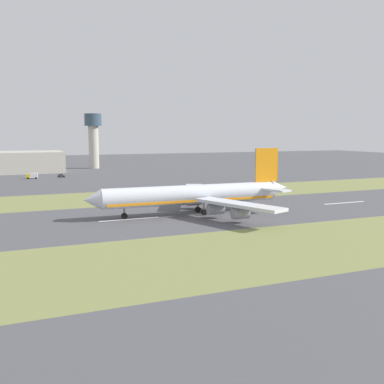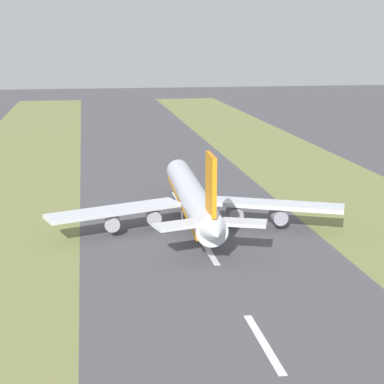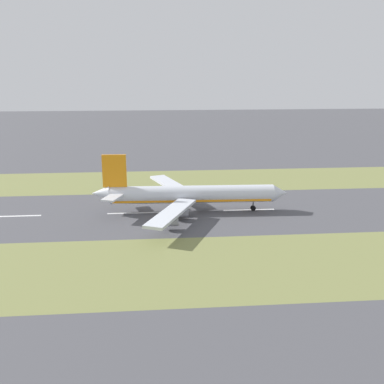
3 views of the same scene
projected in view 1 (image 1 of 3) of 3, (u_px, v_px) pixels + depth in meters
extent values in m
plane|color=#4C4C51|center=(195.00, 214.00, 139.51)|extent=(800.00, 800.00, 0.00)
cube|color=olive|center=(276.00, 248.00, 98.40)|extent=(40.00, 600.00, 0.01)
cube|color=olive|center=(151.00, 196.00, 180.61)|extent=(40.00, 600.00, 0.01)
cube|color=silver|center=(345.00, 203.00, 162.29)|extent=(1.20, 18.00, 0.01)
cube|color=silver|center=(248.00, 210.00, 146.88)|extent=(1.20, 18.00, 0.01)
cube|color=silver|center=(129.00, 219.00, 131.46)|extent=(1.20, 18.00, 0.01)
cylinder|color=silver|center=(192.00, 195.00, 138.45)|extent=(7.83, 56.17, 6.00)
cone|color=silver|center=(92.00, 200.00, 127.61)|extent=(6.04, 5.19, 5.88)
cone|color=silver|center=(279.00, 188.00, 149.36)|extent=(5.29, 6.16, 5.10)
cube|color=orange|center=(192.00, 200.00, 138.66)|extent=(7.46, 53.92, 0.70)
cube|color=silver|center=(239.00, 204.00, 124.93)|extent=(29.29, 15.61, 0.90)
cube|color=silver|center=(193.00, 190.00, 157.33)|extent=(28.95, 17.22, 0.90)
cylinder|color=#93939E|center=(216.00, 209.00, 131.98)|extent=(3.36, 4.90, 3.20)
cylinder|color=#93939E|center=(240.00, 213.00, 124.89)|extent=(3.36, 4.90, 3.20)
cylinder|color=#93939E|center=(194.00, 201.00, 148.64)|extent=(3.36, 4.90, 3.20)
cylinder|color=#93939E|center=(194.00, 196.00, 158.21)|extent=(3.36, 4.90, 3.20)
cube|color=orange|center=(266.00, 165.00, 146.58)|extent=(1.06, 8.02, 11.00)
cube|color=silver|center=(275.00, 190.00, 142.47)|extent=(10.83, 7.00, 0.60)
cube|color=silver|center=(257.00, 186.00, 152.65)|extent=(10.90, 7.54, 0.60)
cylinder|color=#59595E|center=(124.00, 211.00, 131.37)|extent=(0.50, 0.50, 3.20)
cylinder|color=black|center=(124.00, 216.00, 131.58)|extent=(0.96, 1.83, 1.80)
cylinder|color=#59595E|center=(204.00, 207.00, 137.59)|extent=(0.50, 0.50, 3.20)
cylinder|color=black|center=(204.00, 212.00, 137.80)|extent=(0.96, 1.83, 1.80)
cylinder|color=#59595E|center=(198.00, 205.00, 142.40)|extent=(0.50, 0.50, 3.20)
cylinder|color=black|center=(198.00, 210.00, 142.61)|extent=(0.96, 1.83, 1.80)
cylinder|color=#B2AD9E|center=(94.00, 147.00, 319.00)|extent=(7.00, 7.00, 30.14)
cylinder|color=#334756|center=(93.00, 120.00, 316.48)|extent=(12.00, 12.00, 8.50)
cube|color=gold|center=(28.00, 176.00, 246.80)|extent=(2.49, 2.32, 2.00)
cube|color=silver|center=(34.00, 176.00, 247.47)|extent=(2.80, 4.30, 2.60)
cylinder|color=black|center=(28.00, 178.00, 245.87)|extent=(0.50, 1.04, 1.00)
cylinder|color=black|center=(28.00, 178.00, 247.99)|extent=(0.50, 1.04, 1.00)
cylinder|color=black|center=(36.00, 178.00, 246.86)|extent=(0.50, 1.04, 1.00)
cylinder|color=black|center=(36.00, 178.00, 248.98)|extent=(0.50, 1.04, 1.00)
cube|color=#4C4C51|center=(62.00, 176.00, 256.21)|extent=(3.76, 4.71, 0.90)
cube|color=#4C4C51|center=(61.00, 174.00, 256.13)|extent=(2.54, 2.86, 0.80)
cylinder|color=black|center=(65.00, 177.00, 256.98)|extent=(0.54, 0.69, 0.66)
cylinder|color=black|center=(64.00, 177.00, 255.21)|extent=(0.54, 0.69, 0.66)
cylinder|color=black|center=(60.00, 176.00, 257.33)|extent=(0.54, 0.69, 0.66)
cylinder|color=black|center=(59.00, 177.00, 255.56)|extent=(0.54, 0.69, 0.66)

